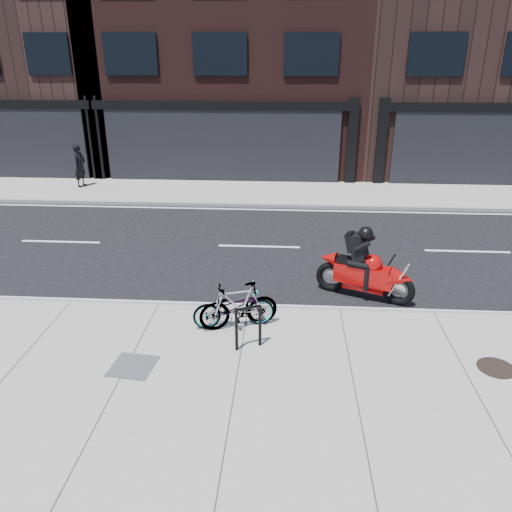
# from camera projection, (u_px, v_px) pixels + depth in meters

# --- Properties ---
(ground) EXTENTS (120.00, 120.00, 0.00)m
(ground) POSITION_uv_depth(u_px,v_px,m) (254.00, 275.00, 12.83)
(ground) COLOR black
(ground) RESTS_ON ground
(sidewalk_near) EXTENTS (60.00, 6.00, 0.13)m
(sidewalk_near) POSITION_uv_depth(u_px,v_px,m) (234.00, 398.00, 8.20)
(sidewalk_near) COLOR gray
(sidewalk_near) RESTS_ON ground
(sidewalk_far) EXTENTS (60.00, 3.50, 0.13)m
(sidewalk_far) POSITION_uv_depth(u_px,v_px,m) (268.00, 193.00, 19.95)
(sidewalk_far) COLOR gray
(sidewalk_far) RESTS_ON ground
(building_midwest) EXTENTS (10.00, 10.00, 12.00)m
(building_midwest) POSITION_uv_depth(u_px,v_px,m) (32.00, 36.00, 24.62)
(building_midwest) COLOR black
(building_midwest) RESTS_ON ground
(building_center) EXTENTS (12.00, 10.00, 14.50)m
(building_center) POSITION_uv_depth(u_px,v_px,m) (233.00, 7.00, 23.54)
(building_center) COLOR black
(building_center) RESTS_ON ground
(building_mideast) EXTENTS (12.00, 10.00, 12.50)m
(building_mideast) POSITION_uv_depth(u_px,v_px,m) (489.00, 29.00, 23.21)
(building_mideast) COLOR black
(building_mideast) RESTS_ON ground
(bike_rack) EXTENTS (0.49, 0.25, 0.88)m
(bike_rack) POSITION_uv_depth(u_px,v_px,m) (248.00, 324.00, 9.27)
(bike_rack) COLOR black
(bike_rack) RESTS_ON sidewalk_near
(bicycle_front) EXTENTS (1.74, 0.95, 0.87)m
(bicycle_front) POSITION_uv_depth(u_px,v_px,m) (234.00, 307.00, 10.04)
(bicycle_front) COLOR gray
(bicycle_front) RESTS_ON sidewalk_near
(bicycle_rear) EXTENTS (1.68, 0.96, 0.97)m
(bicycle_rear) POSITION_uv_depth(u_px,v_px,m) (239.00, 306.00, 9.99)
(bicycle_rear) COLOR gray
(bicycle_rear) RESTS_ON sidewalk_near
(motorcycle) EXTENTS (2.21, 1.24, 1.74)m
(motorcycle) POSITION_uv_depth(u_px,v_px,m) (369.00, 270.00, 11.37)
(motorcycle) COLOR black
(motorcycle) RESTS_ON ground
(pedestrian) EXTENTS (0.53, 0.70, 1.73)m
(pedestrian) POSITION_uv_depth(u_px,v_px,m) (80.00, 166.00, 20.32)
(pedestrian) COLOR black
(pedestrian) RESTS_ON sidewalk_far
(manhole_cover) EXTENTS (0.84, 0.84, 0.02)m
(manhole_cover) POSITION_uv_depth(u_px,v_px,m) (496.00, 368.00, 8.85)
(manhole_cover) COLOR black
(manhole_cover) RESTS_ON sidewalk_near
(utility_grate) EXTENTS (0.83, 0.83, 0.02)m
(utility_grate) POSITION_uv_depth(u_px,v_px,m) (133.00, 366.00, 8.90)
(utility_grate) COLOR #4D4D4F
(utility_grate) RESTS_ON sidewalk_near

